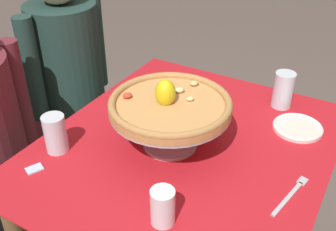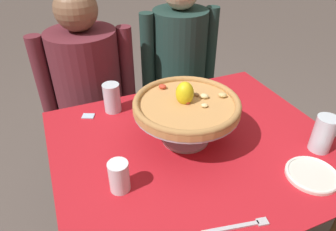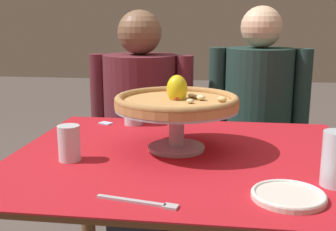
{
  "view_description": "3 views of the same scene",
  "coord_description": "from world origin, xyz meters",
  "px_view_note": "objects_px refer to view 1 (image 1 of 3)",
  "views": [
    {
      "loc": [
        -0.96,
        -0.49,
        1.57
      ],
      "look_at": [
        -0.0,
        0.07,
        0.85
      ],
      "focal_mm": 42.92,
      "sensor_mm": 36.0,
      "label": 1
    },
    {
      "loc": [
        -0.45,
        -0.79,
        1.5
      ],
      "look_at": [
        -0.07,
        0.12,
        0.83
      ],
      "focal_mm": 32.58,
      "sensor_mm": 36.0,
      "label": 2
    },
    {
      "loc": [
        0.12,
        -1.24,
        1.16
      ],
      "look_at": [
        -0.05,
        0.03,
        0.87
      ],
      "focal_mm": 44.92,
      "sensor_mm": 36.0,
      "label": 3
    }
  ],
  "objects_px": {
    "pizza": "(170,104)",
    "water_glass_back_left": "(56,135)",
    "water_glass_side_left": "(163,208)",
    "pizza_stand": "(170,120)",
    "sugar_packet": "(34,169)",
    "dinner_fork": "(292,194)",
    "diner_right": "(72,95)",
    "water_glass_front_right": "(283,92)",
    "side_plate": "(298,127)"
  },
  "relations": [
    {
      "from": "pizza",
      "to": "water_glass_back_left",
      "type": "distance_m",
      "value": 0.38
    },
    {
      "from": "water_glass_side_left",
      "to": "water_glass_back_left",
      "type": "xyz_separation_m",
      "value": [
        0.09,
        0.46,
        0.01
      ]
    },
    {
      "from": "pizza_stand",
      "to": "water_glass_side_left",
      "type": "distance_m",
      "value": 0.34
    },
    {
      "from": "pizza",
      "to": "sugar_packet",
      "type": "relative_size",
      "value": 7.81
    },
    {
      "from": "pizza",
      "to": "dinner_fork",
      "type": "height_order",
      "value": "pizza"
    },
    {
      "from": "pizza",
      "to": "water_glass_back_left",
      "type": "bearing_deg",
      "value": 124.37
    },
    {
      "from": "dinner_fork",
      "to": "diner_right",
      "type": "xyz_separation_m",
      "value": [
        0.34,
        1.15,
        -0.17
      ]
    },
    {
      "from": "water_glass_front_right",
      "to": "side_plate",
      "type": "xyz_separation_m",
      "value": [
        -0.13,
        -0.1,
        -0.05
      ]
    },
    {
      "from": "water_glass_back_left",
      "to": "dinner_fork",
      "type": "xyz_separation_m",
      "value": [
        0.18,
        -0.72,
        -0.05
      ]
    },
    {
      "from": "pizza_stand",
      "to": "side_plate",
      "type": "bearing_deg",
      "value": -48.77
    },
    {
      "from": "water_glass_side_left",
      "to": "diner_right",
      "type": "xyz_separation_m",
      "value": [
        0.61,
        0.88,
        -0.22
      ]
    },
    {
      "from": "diner_right",
      "to": "side_plate",
      "type": "bearing_deg",
      "value": -90.32
    },
    {
      "from": "sugar_packet",
      "to": "diner_right",
      "type": "xyz_separation_m",
      "value": [
        0.63,
        0.43,
        -0.17
      ]
    },
    {
      "from": "water_glass_side_left",
      "to": "sugar_packet",
      "type": "relative_size",
      "value": 2.12
    },
    {
      "from": "water_glass_front_right",
      "to": "water_glass_back_left",
      "type": "bearing_deg",
      "value": 139.16
    },
    {
      "from": "water_glass_back_left",
      "to": "diner_right",
      "type": "relative_size",
      "value": 0.1
    },
    {
      "from": "water_glass_front_right",
      "to": "sugar_packet",
      "type": "relative_size",
      "value": 2.8
    },
    {
      "from": "side_plate",
      "to": "water_glass_side_left",
      "type": "bearing_deg",
      "value": 162.04
    },
    {
      "from": "water_glass_front_right",
      "to": "sugar_packet",
      "type": "height_order",
      "value": "water_glass_front_right"
    },
    {
      "from": "water_glass_side_left",
      "to": "dinner_fork",
      "type": "bearing_deg",
      "value": -44.81
    },
    {
      "from": "water_glass_back_left",
      "to": "diner_right",
      "type": "xyz_separation_m",
      "value": [
        0.52,
        0.42,
        -0.23
      ]
    },
    {
      "from": "water_glass_back_left",
      "to": "side_plate",
      "type": "bearing_deg",
      "value": -51.9
    },
    {
      "from": "pizza_stand",
      "to": "dinner_fork",
      "type": "height_order",
      "value": "pizza_stand"
    },
    {
      "from": "side_plate",
      "to": "sugar_packet",
      "type": "bearing_deg",
      "value": 134.03
    },
    {
      "from": "water_glass_front_right",
      "to": "diner_right",
      "type": "xyz_separation_m",
      "value": [
        -0.12,
        0.98,
        -0.23
      ]
    },
    {
      "from": "water_glass_front_right",
      "to": "water_glass_side_left",
      "type": "height_order",
      "value": "water_glass_front_right"
    },
    {
      "from": "water_glass_front_right",
      "to": "diner_right",
      "type": "bearing_deg",
      "value": 97.13
    },
    {
      "from": "pizza",
      "to": "side_plate",
      "type": "distance_m",
      "value": 0.48
    },
    {
      "from": "water_glass_front_right",
      "to": "side_plate",
      "type": "distance_m",
      "value": 0.17
    },
    {
      "from": "pizza",
      "to": "side_plate",
      "type": "bearing_deg",
      "value": -48.9
    },
    {
      "from": "water_glass_side_left",
      "to": "dinner_fork",
      "type": "distance_m",
      "value": 0.38
    },
    {
      "from": "water_glass_front_right",
      "to": "water_glass_back_left",
      "type": "height_order",
      "value": "water_glass_front_right"
    },
    {
      "from": "water_glass_side_left",
      "to": "sugar_packet",
      "type": "distance_m",
      "value": 0.45
    },
    {
      "from": "dinner_fork",
      "to": "diner_right",
      "type": "distance_m",
      "value": 1.21
    },
    {
      "from": "water_glass_front_right",
      "to": "side_plate",
      "type": "relative_size",
      "value": 0.81
    },
    {
      "from": "side_plate",
      "to": "diner_right",
      "type": "xyz_separation_m",
      "value": [
        0.01,
        1.07,
        -0.18
      ]
    },
    {
      "from": "pizza_stand",
      "to": "water_glass_front_right",
      "type": "relative_size",
      "value": 2.78
    },
    {
      "from": "water_glass_front_right",
      "to": "dinner_fork",
      "type": "height_order",
      "value": "water_glass_front_right"
    },
    {
      "from": "water_glass_side_left",
      "to": "water_glass_back_left",
      "type": "relative_size",
      "value": 0.82
    },
    {
      "from": "pizza_stand",
      "to": "water_glass_side_left",
      "type": "bearing_deg",
      "value": -153.47
    },
    {
      "from": "water_glass_front_right",
      "to": "water_glass_side_left",
      "type": "distance_m",
      "value": 0.74
    },
    {
      "from": "pizza_stand",
      "to": "water_glass_side_left",
      "type": "relative_size",
      "value": 3.66
    },
    {
      "from": "side_plate",
      "to": "sugar_packet",
      "type": "height_order",
      "value": "side_plate"
    },
    {
      "from": "pizza",
      "to": "water_glass_side_left",
      "type": "height_order",
      "value": "pizza"
    },
    {
      "from": "pizza_stand",
      "to": "sugar_packet",
      "type": "xyz_separation_m",
      "value": [
        -0.32,
        0.3,
        -0.1
      ]
    },
    {
      "from": "pizza_stand",
      "to": "dinner_fork",
      "type": "distance_m",
      "value": 0.43
    },
    {
      "from": "water_glass_back_left",
      "to": "side_plate",
      "type": "xyz_separation_m",
      "value": [
        0.51,
        -0.65,
        -0.05
      ]
    },
    {
      "from": "diner_right",
      "to": "pizza",
      "type": "bearing_deg",
      "value": -112.97
    },
    {
      "from": "side_plate",
      "to": "water_glass_front_right",
      "type": "bearing_deg",
      "value": 37.77
    },
    {
      "from": "side_plate",
      "to": "pizza",
      "type": "bearing_deg",
      "value": 131.1
    }
  ]
}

